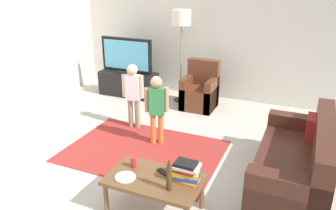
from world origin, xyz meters
TOP-DOWN VIEW (x-y plane):
  - ground at (0.00, 0.00)m, footprint 7.80×7.80m
  - wall_back at (0.00, 3.00)m, footprint 6.00×0.12m
  - area_rug at (-0.25, 0.29)m, footprint 2.20×1.60m
  - tv_stand at (-1.64, 2.30)m, footprint 1.20×0.44m
  - tv at (-1.64, 2.28)m, footprint 1.10×0.28m
  - couch at (1.84, 0.27)m, footprint 0.80×1.80m
  - armchair at (-0.06, 2.26)m, footprint 0.60×0.60m
  - floor_lamp at (-0.53, 2.45)m, footprint 0.36×0.36m
  - child_near_tv at (-0.78, 0.97)m, footprint 0.36×0.17m
  - child_center at (-0.18, 0.60)m, footprint 0.33×0.21m
  - coffee_table at (0.47, -0.83)m, footprint 1.00×0.60m
  - book_stack at (0.79, -0.72)m, footprint 0.30×0.24m
  - bottle at (0.69, -0.95)m, footprint 0.06×0.06m
  - tv_remote at (0.52, -0.71)m, footprint 0.17×0.12m
  - soda_can at (0.17, -0.73)m, footprint 0.07×0.07m
  - plate at (0.19, -0.95)m, footprint 0.22×0.22m

SIDE VIEW (x-z plane):
  - ground at x=0.00m, z-range 0.00..0.00m
  - area_rug at x=-0.25m, z-range 0.00..0.01m
  - tv_stand at x=-1.64m, z-range -0.01..0.49m
  - couch at x=1.84m, z-range -0.14..0.72m
  - armchair at x=-0.06m, z-range -0.15..0.75m
  - coffee_table at x=0.47m, z-range 0.16..0.58m
  - plate at x=0.19m, z-range 0.42..0.44m
  - tv_remote at x=0.52m, z-range 0.42..0.44m
  - soda_can at x=0.17m, z-range 0.42..0.54m
  - book_stack at x=0.79m, z-range 0.42..0.63m
  - bottle at x=0.69m, z-range 0.40..0.73m
  - child_center at x=-0.18m, z-range 0.11..1.16m
  - child_near_tv at x=-0.78m, z-range 0.11..1.19m
  - tv at x=-1.64m, z-range 0.49..1.20m
  - wall_back at x=0.00m, z-range 0.00..2.70m
  - floor_lamp at x=-0.53m, z-range 0.65..2.43m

